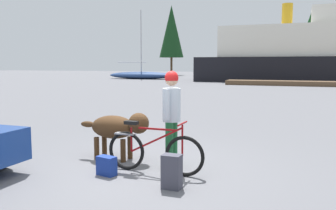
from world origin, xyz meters
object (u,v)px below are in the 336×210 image
object	(u,v)px
bicycle	(154,151)
backpack	(172,172)
person_cyclist	(172,110)
ferry_boat	(316,55)
dog	(118,127)
sailboat_moored	(141,75)
handbag_pannier	(107,166)

from	to	relation	value
bicycle	backpack	bearing A→B (deg)	-48.19
person_cyclist	ferry_boat	xyz separation A→B (m)	(2.97, 34.95, 1.78)
dog	bicycle	bearing A→B (deg)	-29.82
ferry_boat	sailboat_moored	bearing A→B (deg)	179.48
ferry_boat	person_cyclist	bearing A→B (deg)	-94.85
handbag_pannier	ferry_boat	distance (m)	36.09
backpack	handbag_pannier	distance (m)	1.27
bicycle	dog	size ratio (longest dim) A/B	1.18
person_cyclist	handbag_pannier	distance (m)	1.48
ferry_boat	sailboat_moored	distance (m)	20.17
dog	sailboat_moored	size ratio (longest dim) A/B	0.17
person_cyclist	backpack	distance (m)	1.37
ferry_boat	sailboat_moored	world-z (taller)	sailboat_moored
handbag_pannier	ferry_boat	world-z (taller)	ferry_boat
handbag_pannier	person_cyclist	bearing A→B (deg)	44.43
backpack	sailboat_moored	bearing A→B (deg)	115.76
bicycle	handbag_pannier	bearing A→B (deg)	-149.79
handbag_pannier	sailboat_moored	bearing A→B (deg)	114.28
backpack	handbag_pannier	size ratio (longest dim) A/B	1.61
dog	handbag_pannier	bearing A→B (deg)	-72.22
dog	backpack	size ratio (longest dim) A/B	2.87
sailboat_moored	handbag_pannier	bearing A→B (deg)	-65.72
person_cyclist	backpack	size ratio (longest dim) A/B	3.36
dog	handbag_pannier	distance (m)	1.12
bicycle	handbag_pannier	size ratio (longest dim) A/B	5.47
bicycle	ferry_boat	xyz separation A→B (m)	(3.13, 35.39, 2.45)
bicycle	backpack	size ratio (longest dim) A/B	3.40
backpack	ferry_boat	bearing A→B (deg)	85.92
backpack	ferry_boat	distance (m)	36.19
bicycle	dog	world-z (taller)	dog
bicycle	ferry_boat	bearing A→B (deg)	84.94
sailboat_moored	backpack	bearing A→B (deg)	-64.24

